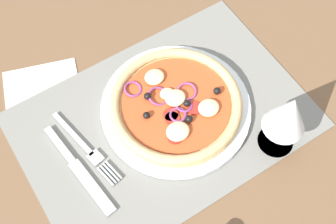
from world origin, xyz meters
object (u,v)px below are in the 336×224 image
object	(u,v)px
fork	(89,151)
knife	(79,170)
napkin	(42,92)
plate	(176,108)
wine_glass	(288,115)
pizza	(176,104)

from	to	relation	value
fork	knife	bearing A→B (deg)	-64.14
knife	napkin	xyz separation A→B (cm)	(-1.45, -17.94, -0.47)
plate	wine_glass	world-z (taller)	wine_glass
plate	wine_glass	size ratio (longest dim) A/B	1.85
pizza	fork	world-z (taller)	pizza
pizza	fork	size ratio (longest dim) A/B	1.35
pizza	wine_glass	bearing A→B (deg)	127.93
wine_glass	napkin	world-z (taller)	wine_glass
pizza	wine_glass	world-z (taller)	wine_glass
wine_glass	napkin	distance (cm)	45.30
pizza	napkin	world-z (taller)	pizza
fork	napkin	size ratio (longest dim) A/B	1.28
plate	fork	bearing A→B (deg)	-4.00
pizza	fork	bearing A→B (deg)	-4.08
plate	fork	size ratio (longest dim) A/B	1.54
plate	pizza	size ratio (longest dim) A/B	1.14
knife	pizza	bearing A→B (deg)	86.38
fork	napkin	world-z (taller)	fork
plate	fork	distance (cm)	17.55
pizza	knife	xyz separation A→B (cm)	(20.58, 1.04, -1.90)
knife	plate	bearing A→B (deg)	86.44
fork	knife	distance (cm)	3.84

